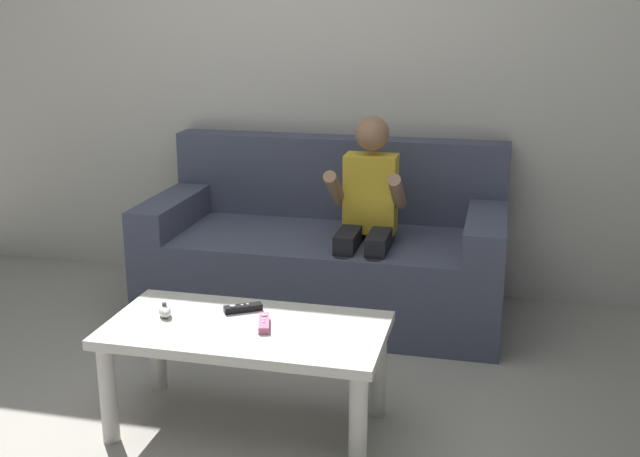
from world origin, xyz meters
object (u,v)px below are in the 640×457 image
at_px(nunchuk_white, 165,311).
at_px(coffee_table, 246,342).
at_px(couch, 327,254).
at_px(game_remote_pink_near_edge, 264,323).
at_px(game_remote_black_far_corner, 243,308).
at_px(person_seated_on_couch, 367,212).

bearing_deg(nunchuk_white, coffee_table, -2.52).
relative_size(couch, nunchuk_white, 17.16).
bearing_deg(nunchuk_white, game_remote_pink_near_edge, -0.98).
distance_m(couch, game_remote_pink_near_edge, 1.17).
distance_m(couch, coffee_table, 1.18).
relative_size(couch, coffee_table, 1.75).
height_order(couch, game_remote_black_far_corner, couch).
height_order(person_seated_on_couch, nunchuk_white, person_seated_on_couch).
relative_size(couch, game_remote_pink_near_edge, 11.84).
xyz_separation_m(person_seated_on_couch, game_remote_pink_near_edge, (-0.19, -0.99, -0.15)).
height_order(game_remote_pink_near_edge, nunchuk_white, nunchuk_white).
bearing_deg(game_remote_pink_near_edge, person_seated_on_couch, 79.27).
distance_m(person_seated_on_couch, game_remote_pink_near_edge, 1.02).
height_order(couch, coffee_table, couch).
bearing_deg(couch, nunchuk_white, -105.94).
xyz_separation_m(game_remote_pink_near_edge, game_remote_black_far_corner, (-0.12, 0.11, 0.00)).
height_order(couch, game_remote_pink_near_edge, couch).
relative_size(nunchuk_white, game_remote_black_far_corner, 0.72).
bearing_deg(nunchuk_white, couch, 74.06).
distance_m(person_seated_on_couch, nunchuk_white, 1.14).
distance_m(couch, person_seated_on_couch, 0.40).
bearing_deg(game_remote_black_far_corner, nunchuk_white, -157.50).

